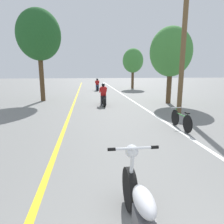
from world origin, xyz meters
TOP-DOWN VIEW (x-y plane):
  - lane_stripe_center at (-1.70, 13.16)m, footprint 0.14×48.00m
  - lane_stripe_edge at (2.50, 13.16)m, footprint 0.14×48.00m
  - utility_pole at (3.85, 8.67)m, footprint 1.10×0.24m
  - roadside_tree_right_near at (4.65, 11.93)m, footprint 2.74×2.47m
  - roadside_tree_right_far at (4.86, 23.57)m, footprint 2.51×2.26m
  - roadside_tree_left at (-3.99, 14.15)m, footprint 3.01×2.71m
  - motorcycle_foreground at (-0.19, 1.21)m, footprint 0.74×2.19m
  - motorcycle_rider_lead at (0.23, 11.73)m, footprint 0.50×1.98m
  - motorcycle_rider_far at (0.39, 21.65)m, footprint 0.50×2.12m
  - bicycle_parked at (2.67, 6.03)m, footprint 0.44×1.64m

SIDE VIEW (x-z plane):
  - lane_stripe_center at x=-1.70m, z-range 0.00..0.01m
  - lane_stripe_edge at x=2.50m, z-range 0.00..0.01m
  - bicycle_parked at x=2.67m, z-range -0.03..0.72m
  - motorcycle_foreground at x=-0.19m, z-range -0.11..0.99m
  - motorcycle_rider_far at x=0.39m, z-range -0.16..1.19m
  - motorcycle_rider_lead at x=0.23m, z-range -0.17..1.21m
  - roadside_tree_right_near at x=4.65m, z-range 0.87..5.80m
  - roadside_tree_right_far at x=4.86m, z-range 0.93..5.75m
  - utility_pole at x=3.85m, z-range 0.09..6.68m
  - roadside_tree_left at x=-3.99m, z-range 1.39..7.71m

